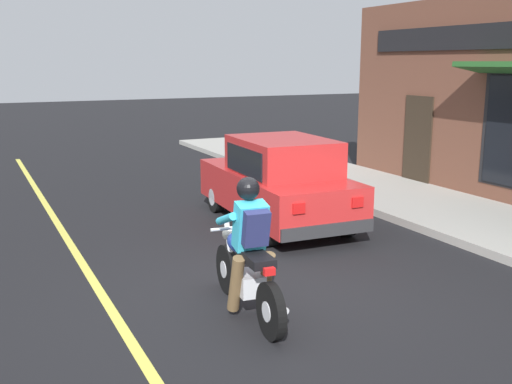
{
  "coord_description": "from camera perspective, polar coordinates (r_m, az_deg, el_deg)",
  "views": [
    {
      "loc": [
        -3.16,
        -6.17,
        2.86
      ],
      "look_at": [
        0.69,
        1.7,
        0.95
      ],
      "focal_mm": 42.0,
      "sensor_mm": 36.0,
      "label": 1
    }
  ],
  "objects": [
    {
      "name": "sidewalk_curb",
      "position": [
        12.57,
        15.1,
        -0.96
      ],
      "size": [
        2.6,
        22.0,
        0.14
      ],
      "primitive_type": "cube",
      "color": "#9E9B93",
      "rests_on": "ground"
    },
    {
      "name": "car_hatchback",
      "position": [
        10.64,
        2.11,
        0.94
      ],
      "size": [
        1.82,
        3.85,
        1.57
      ],
      "color": "black",
      "rests_on": "ground"
    },
    {
      "name": "lane_stripe",
      "position": [
        9.7,
        -16.9,
        -5.38
      ],
      "size": [
        0.12,
        19.8,
        0.01
      ],
      "primitive_type": "cube",
      "color": "#D1C64C",
      "rests_on": "ground"
    },
    {
      "name": "ground_plane",
      "position": [
        7.5,
        0.99,
        -10.13
      ],
      "size": [
        80.0,
        80.0,
        0.0
      ],
      "primitive_type": "plane",
      "color": "black"
    },
    {
      "name": "motorcycle_with_rider",
      "position": [
        6.83,
        -0.77,
        -6.33
      ],
      "size": [
        0.59,
        2.02,
        1.62
      ],
      "color": "black",
      "rests_on": "ground"
    },
    {
      "name": "traffic_cone",
      "position": [
        14.62,
        5.22,
        2.69
      ],
      "size": [
        0.36,
        0.36,
        0.6
      ],
      "color": "black",
      "rests_on": "sidewalk_curb"
    }
  ]
}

